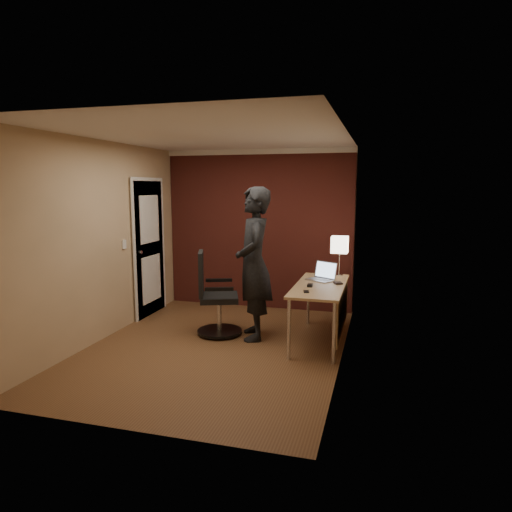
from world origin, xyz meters
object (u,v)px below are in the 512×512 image
object	(u,v)px
laptop	(323,275)
mouse	(310,285)
desk	(326,295)
office_chair	(214,299)
wallet	(338,283)
person	(254,264)
desk_lamp	(340,245)
phone	(306,292)

from	to	relation	value
laptop	mouse	distance (m)	0.46
desk	mouse	world-z (taller)	mouse
office_chair	wallet	bearing A→B (deg)	7.02
mouse	person	size ratio (longest dim) A/B	0.05
laptop	person	bearing A→B (deg)	-156.12
desk	mouse	distance (m)	0.27
person	laptop	bearing A→B (deg)	93.57
desk_lamp	office_chair	xyz separation A→B (m)	(-1.54, -0.74, -0.67)
desk	laptop	xyz separation A→B (m)	(-0.08, 0.30, 0.19)
wallet	desk	bearing A→B (deg)	-142.01
office_chair	mouse	bearing A→B (deg)	-2.64
mouse	phone	world-z (taller)	mouse
phone	mouse	bearing A→B (deg)	77.18
phone	office_chair	size ratio (longest dim) A/B	0.11
laptop	phone	distance (m)	0.75
mouse	person	bearing A→B (deg)	172.93
mouse	wallet	distance (m)	0.40
laptop	wallet	world-z (taller)	laptop
mouse	person	distance (m)	0.77
desk_lamp	person	bearing A→B (deg)	-144.59
laptop	wallet	xyz separation A→B (m)	(0.22, -0.20, -0.05)
laptop	wallet	size ratio (longest dim) A/B	3.77
phone	wallet	distance (m)	0.63
wallet	office_chair	xyz separation A→B (m)	(-1.58, -0.19, -0.26)
office_chair	person	world-z (taller)	person
mouse	phone	bearing A→B (deg)	-90.57
phone	desk	bearing A→B (deg)	55.29
person	desk_lamp	bearing A→B (deg)	105.10
desk	office_chair	xyz separation A→B (m)	(-1.44, -0.09, -0.12)
desk_lamp	laptop	bearing A→B (deg)	-116.80
desk	wallet	size ratio (longest dim) A/B	13.64
desk_lamp	wallet	xyz separation A→B (m)	(0.04, -0.54, -0.41)
desk_lamp	wallet	size ratio (longest dim) A/B	4.86
desk_lamp	phone	bearing A→B (deg)	-103.95
laptop	person	world-z (taller)	person
desk_lamp	mouse	xyz separation A→B (m)	(-0.27, -0.79, -0.40)
desk	office_chair	size ratio (longest dim) A/B	1.39
desk_lamp	mouse	world-z (taller)	desk_lamp
desk_lamp	mouse	distance (m)	0.93
office_chair	phone	bearing A→B (deg)	-15.45
wallet	person	size ratio (longest dim) A/B	0.06
person	desk	bearing A→B (deg)	73.77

